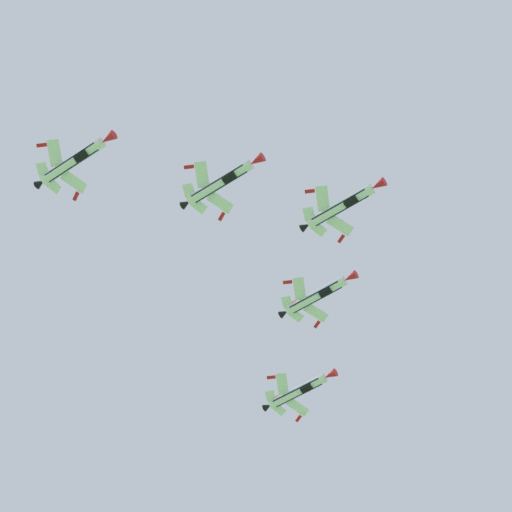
{
  "coord_description": "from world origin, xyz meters",
  "views": [
    {
      "loc": [
        5.04,
        -6.71,
        1.99
      ],
      "look_at": [
        2.44,
        103.7,
        143.14
      ],
      "focal_mm": 75.54,
      "sensor_mm": 36.0,
      "label": 1
    }
  ],
  "objects": [
    {
      "name": "fighter_jet_lead",
      "position": [
        16.47,
        93.51,
        142.79
      ],
      "size": [
        13.94,
        11.46,
        4.82
      ],
      "rotation": [
        0.0,
        -0.34,
        4.11
      ],
      "color": "white"
    },
    {
      "name": "fighter_jet_left_wing",
      "position": [
        12.87,
        114.26,
        145.21
      ],
      "size": [
        13.94,
        11.5,
        4.71
      ],
      "rotation": [
        0.0,
        -0.31,
        4.11
      ],
      "color": "white"
    },
    {
      "name": "fighter_jet_right_wing",
      "position": [
        -2.67,
        88.21,
        142.38
      ],
      "size": [
        13.94,
        11.39,
        4.99
      ],
      "rotation": [
        0.0,
        -0.39,
        4.11
      ],
      "color": "white"
    },
    {
      "name": "fighter_jet_left_outer",
      "position": [
        9.61,
        134.61,
        142.22
      ],
      "size": [
        13.94,
        11.37,
        5.03
      ],
      "rotation": [
        0.0,
        -0.4,
        4.11
      ],
      "color": "white"
    },
    {
      "name": "fighter_jet_right_outer",
      "position": [
        -25.12,
        83.13,
        141.5
      ],
      "size": [
        13.94,
        11.35,
        5.07
      ],
      "rotation": [
        0.0,
        -0.41,
        4.11
      ],
      "color": "white"
    }
  ]
}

